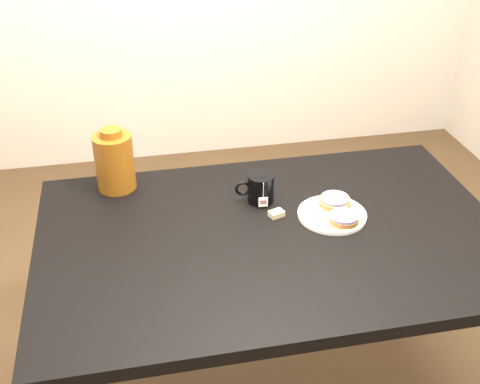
# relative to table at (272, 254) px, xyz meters

# --- Properties ---
(table) EXTENTS (1.40, 0.90, 0.75)m
(table) POSITION_rel_table_xyz_m (0.00, 0.00, 0.00)
(table) COLOR black
(table) RESTS_ON ground_plane
(plate) EXTENTS (0.21, 0.21, 0.02)m
(plate) POSITION_rel_table_xyz_m (0.20, 0.05, 0.09)
(plate) COLOR white
(plate) RESTS_ON table
(bagel_back) EXTENTS (0.11, 0.11, 0.03)m
(bagel_back) POSITION_rel_table_xyz_m (0.23, 0.09, 0.11)
(bagel_back) COLOR brown
(bagel_back) RESTS_ON plate
(bagel_front) EXTENTS (0.10, 0.10, 0.03)m
(bagel_front) POSITION_rel_table_xyz_m (0.22, -0.01, 0.11)
(bagel_front) COLOR brown
(bagel_front) RESTS_ON plate
(mug) EXTENTS (0.13, 0.09, 0.09)m
(mug) POSITION_rel_table_xyz_m (0.00, 0.18, 0.13)
(mug) COLOR black
(mug) RESTS_ON table
(teabag_pouch) EXTENTS (0.05, 0.05, 0.02)m
(teabag_pouch) POSITION_rel_table_xyz_m (0.03, 0.08, 0.09)
(teabag_pouch) COLOR #C6B793
(teabag_pouch) RESTS_ON table
(bagel_package) EXTENTS (0.15, 0.15, 0.21)m
(bagel_package) POSITION_rel_table_xyz_m (-0.45, 0.36, 0.18)
(bagel_package) COLOR #582D0B
(bagel_package) RESTS_ON table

